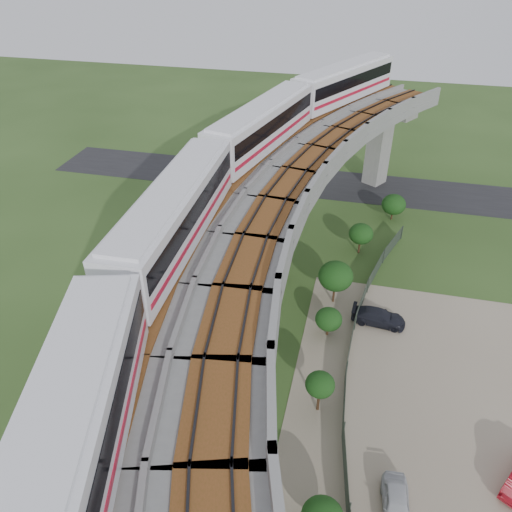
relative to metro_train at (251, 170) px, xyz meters
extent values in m
plane|color=#2F491D|center=(-0.57, -5.18, -12.31)|extent=(160.00, 160.00, 0.00)
cube|color=gray|center=(13.43, -7.18, -12.29)|extent=(18.00, 26.00, 0.04)
cube|color=#232326|center=(-0.57, 24.82, -12.29)|extent=(60.00, 8.00, 0.03)
cube|color=#99968E|center=(8.54, 26.62, -8.11)|extent=(2.86, 2.93, 8.40)
cube|color=#99968E|center=(8.54, 26.62, -3.31)|extent=(7.21, 5.74, 1.20)
cube|color=#99968E|center=(0.34, 5.24, -8.11)|extent=(2.35, 2.51, 8.40)
cube|color=#99968E|center=(0.34, 5.24, -3.31)|extent=(7.31, 3.58, 1.20)
cube|color=#99968E|center=(0.34, -15.60, -8.11)|extent=(2.35, 2.51, 8.40)
cube|color=#99968E|center=(0.34, -15.60, -3.31)|extent=(7.31, 3.58, 1.20)
cube|color=gray|center=(5.62, 21.36, -2.31)|extent=(16.42, 20.91, 0.80)
cube|color=gray|center=(1.76, 23.26, -1.41)|extent=(8.66, 17.08, 1.00)
cube|color=gray|center=(9.47, 19.46, -1.41)|extent=(8.66, 17.08, 1.00)
cube|color=brown|center=(3.64, 22.33, -1.85)|extent=(10.68, 18.08, 0.12)
cube|color=black|center=(3.64, 22.33, -1.73)|extent=(9.69, 17.59, 0.12)
cube|color=brown|center=(7.59, 20.39, -1.85)|extent=(10.68, 18.08, 0.12)
cube|color=black|center=(7.59, 20.39, -1.73)|extent=(9.69, 17.59, 0.12)
cube|color=gray|center=(0.13, 3.95, -2.31)|extent=(11.77, 20.03, 0.80)
cube|color=gray|center=(-4.12, 4.61, -1.41)|extent=(3.22, 18.71, 1.00)
cube|color=gray|center=(4.38, 3.30, -1.41)|extent=(3.22, 18.71, 1.00)
cube|color=brown|center=(-2.05, 4.29, -1.85)|extent=(5.44, 19.05, 0.12)
cube|color=black|center=(-2.05, 4.29, -1.73)|extent=(4.35, 18.88, 0.12)
cube|color=brown|center=(2.30, 3.62, -1.85)|extent=(5.44, 19.05, 0.12)
cube|color=black|center=(2.30, 3.62, -1.73)|extent=(4.35, 18.88, 0.12)
cube|color=gray|center=(0.13, -14.30, -2.31)|extent=(11.77, 20.03, 0.80)
cube|color=gray|center=(-4.12, -14.96, -1.41)|extent=(3.22, 18.71, 1.00)
cube|color=gray|center=(4.38, -13.65, -1.41)|extent=(3.22, 18.71, 1.00)
cube|color=brown|center=(-2.05, -14.64, -1.85)|extent=(5.44, 19.05, 0.12)
cube|color=black|center=(-2.05, -14.64, -1.73)|extent=(4.35, 18.88, 0.12)
cube|color=brown|center=(2.30, -13.97, -1.85)|extent=(5.44, 19.05, 0.12)
cube|color=black|center=(2.30, -13.97, -1.73)|extent=(4.35, 18.88, 0.12)
cube|color=white|center=(-0.42, -22.13, -0.07)|extent=(6.69, 15.17, 3.20)
cube|color=white|center=(-0.42, -22.13, 1.63)|extent=(5.96, 14.30, 0.22)
cube|color=black|center=(-0.42, -22.13, 0.38)|extent=(6.58, 14.61, 1.15)
cube|color=red|center=(-0.42, -22.13, -0.82)|extent=(6.58, 14.61, 0.30)
cube|color=black|center=(-0.42, -22.13, -1.53)|extent=(5.30, 12.78, 0.28)
cube|color=white|center=(-2.75, -6.75, -0.07)|extent=(3.08, 15.06, 3.20)
cube|color=white|center=(-2.75, -6.75, 1.63)|extent=(2.52, 14.30, 0.22)
cube|color=black|center=(-2.75, -6.75, 0.38)|extent=(3.12, 14.47, 1.15)
cube|color=red|center=(-2.75, -6.75, -0.82)|extent=(3.12, 14.47, 0.30)
cube|color=black|center=(-2.75, -6.75, -1.53)|extent=(2.22, 12.79, 0.28)
cube|color=white|center=(-1.20, 8.73, -0.07)|extent=(5.99, 15.22, 3.20)
cube|color=white|center=(-1.20, 8.73, 1.63)|extent=(5.29, 14.37, 0.22)
cube|color=black|center=(-1.20, 8.73, 0.38)|extent=(5.91, 14.65, 1.15)
cube|color=red|center=(-1.20, 8.73, -0.82)|extent=(5.91, 14.65, 0.30)
cube|color=black|center=(-1.20, 8.73, -1.53)|extent=(4.70, 12.85, 0.28)
cube|color=white|center=(4.15, 23.34, -0.07)|extent=(9.28, 14.57, 3.20)
cube|color=white|center=(4.15, 23.34, 1.63)|extent=(8.45, 13.65, 0.22)
cube|color=black|center=(4.15, 23.34, 0.38)|extent=(9.05, 14.06, 1.15)
cube|color=red|center=(4.15, 23.34, -0.82)|extent=(9.05, 14.06, 0.30)
cube|color=black|center=(4.15, 23.34, -1.53)|extent=(7.53, 12.20, 0.28)
cylinder|color=#2D382D|center=(11.68, 14.12, -11.56)|extent=(0.08, 0.08, 1.50)
cube|color=#2D382D|center=(10.81, 11.80, -11.56)|extent=(1.69, 4.77, 1.40)
cylinder|color=#2D382D|center=(10.05, 9.45, -11.56)|extent=(0.08, 0.08, 1.50)
cube|color=#2D382D|center=(9.40, 7.06, -11.56)|extent=(1.23, 4.91, 1.40)
cylinder|color=#2D382D|center=(8.87, 4.65, -11.56)|extent=(0.08, 0.08, 1.50)
cube|color=#2D382D|center=(8.46, 2.21, -11.56)|extent=(0.75, 4.99, 1.40)
cylinder|color=#2D382D|center=(8.16, -0.24, -11.56)|extent=(0.08, 0.08, 1.50)
cube|color=#2D382D|center=(7.99, -2.71, -11.56)|extent=(0.27, 5.04, 1.40)
cylinder|color=#2D382D|center=(7.93, -5.18, -11.56)|extent=(0.08, 0.08, 1.50)
cube|color=#2D382D|center=(7.99, -7.65, -11.56)|extent=(0.27, 5.04, 1.40)
cylinder|color=#2D382D|center=(8.16, -10.11, -11.56)|extent=(0.08, 0.08, 1.50)
cube|color=#2D382D|center=(8.46, -12.57, -11.56)|extent=(0.75, 4.99, 1.40)
cylinder|color=#2D382D|center=(8.87, -15.00, -11.56)|extent=(0.08, 0.08, 1.50)
cylinder|color=#382314|center=(10.70, 17.94, -11.81)|extent=(0.18, 0.18, 1.00)
ellipsoid|color=#133A12|center=(10.70, 17.94, -10.56)|extent=(2.47, 2.47, 2.10)
cylinder|color=#382314|center=(7.77, 10.72, -11.61)|extent=(0.18, 0.18, 1.39)
ellipsoid|color=#133A12|center=(7.77, 10.72, -10.24)|extent=(2.25, 2.25, 1.91)
cylinder|color=#382314|center=(6.20, 2.84, -11.43)|extent=(0.18, 0.18, 1.76)
ellipsoid|color=#133A12|center=(6.20, 2.84, -9.72)|extent=(2.78, 2.78, 2.36)
cylinder|color=#382314|center=(6.19, -1.25, -11.84)|extent=(0.18, 0.18, 0.95)
ellipsoid|color=#133A12|center=(6.19, -1.25, -10.76)|extent=(2.01, 2.01, 1.71)
cylinder|color=#382314|center=(6.40, -8.36, -11.42)|extent=(0.18, 0.18, 1.78)
ellipsoid|color=#133A12|center=(6.40, -8.36, -9.97)|extent=(1.85, 1.85, 1.57)
imported|color=silver|center=(11.25, -14.04, -11.65)|extent=(1.73, 3.71, 1.23)
imported|color=black|center=(9.86, 0.97, -11.67)|extent=(4.21, 1.96, 1.19)
camera|label=1|loc=(7.42, -29.70, 13.69)|focal=35.00mm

